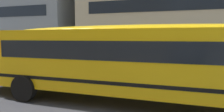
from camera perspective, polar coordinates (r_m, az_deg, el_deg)
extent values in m
plane|color=#38383D|center=(10.08, -10.93, -8.43)|extent=(400.00, 400.00, 0.00)
cube|color=gray|center=(17.05, 1.26, -2.64)|extent=(120.00, 3.00, 0.01)
cube|color=silver|center=(10.08, -10.93, -8.42)|extent=(110.00, 0.16, 0.01)
cube|color=yellow|center=(7.32, 7.76, -1.11)|extent=(10.85, 2.66, 2.16)
cube|color=yellow|center=(10.47, -27.83, -2.71)|extent=(1.61, 2.09, 1.08)
cube|color=black|center=(7.29, 7.80, 1.93)|extent=(10.20, 2.69, 0.63)
cube|color=black|center=(7.42, 7.70, -6.02)|extent=(10.87, 2.69, 0.12)
ellipsoid|color=yellow|center=(7.28, 7.87, 7.37)|extent=(10.41, 2.46, 0.35)
cylinder|color=red|center=(9.85, -10.81, -0.12)|extent=(0.44, 0.44, 0.03)
cylinder|color=black|center=(8.26, -23.76, -8.38)|extent=(0.99, 0.29, 0.98)
cylinder|color=black|center=(10.17, -14.41, -5.56)|extent=(0.99, 0.29, 0.98)
cylinder|color=black|center=(19.80, -26.55, -1.23)|extent=(0.61, 0.20, 0.60)
cube|color=black|center=(17.71, 16.75, 3.65)|extent=(15.27, 0.04, 1.10)
cube|color=black|center=(17.91, 17.04, 13.93)|extent=(15.27, 0.04, 1.10)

